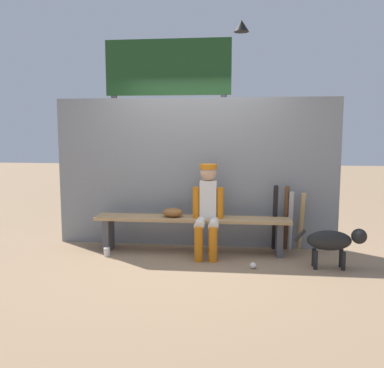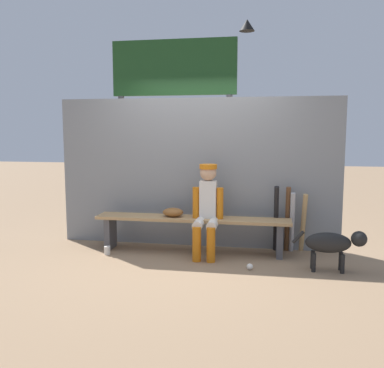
# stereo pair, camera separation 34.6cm
# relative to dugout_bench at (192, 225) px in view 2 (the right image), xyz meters

# --- Properties ---
(ground_plane) EXTENTS (30.00, 30.00, 0.00)m
(ground_plane) POSITION_rel_dugout_bench_xyz_m (0.00, 0.00, -0.38)
(ground_plane) COLOR #937556
(chainlink_fence) EXTENTS (3.97, 0.03, 2.09)m
(chainlink_fence) POSITION_rel_dugout_bench_xyz_m (0.00, 0.36, 0.67)
(chainlink_fence) COLOR gray
(chainlink_fence) RESTS_ON ground_plane
(dugout_bench) EXTENTS (2.61, 0.36, 0.48)m
(dugout_bench) POSITION_rel_dugout_bench_xyz_m (0.00, 0.00, 0.00)
(dugout_bench) COLOR tan
(dugout_bench) RESTS_ON ground_plane
(player_seated) EXTENTS (0.41, 0.55, 1.20)m
(player_seated) POSITION_rel_dugout_bench_xyz_m (0.22, -0.11, 0.28)
(player_seated) COLOR silver
(player_seated) RESTS_ON ground_plane
(baseball_glove) EXTENTS (0.28, 0.20, 0.12)m
(baseball_glove) POSITION_rel_dugout_bench_xyz_m (-0.26, 0.00, 0.16)
(baseball_glove) COLOR brown
(baseball_glove) RESTS_ON dugout_bench
(bat_aluminum_black) EXTENTS (0.07, 0.28, 0.92)m
(bat_aluminum_black) POSITION_rel_dugout_bench_xyz_m (1.11, 0.19, 0.08)
(bat_aluminum_black) COLOR black
(bat_aluminum_black) RESTS_ON ground_plane
(bat_wood_dark) EXTENTS (0.07, 0.21, 0.90)m
(bat_wood_dark) POSITION_rel_dugout_bench_xyz_m (1.26, 0.24, 0.07)
(bat_wood_dark) COLOR brown
(bat_wood_dark) RESTS_ON ground_plane
(bat_aluminum_silver) EXTENTS (0.07, 0.23, 0.83)m
(bat_aluminum_silver) POSITION_rel_dugout_bench_xyz_m (1.32, 0.22, 0.04)
(bat_aluminum_silver) COLOR #B7B7BC
(bat_aluminum_silver) RESTS_ON ground_plane
(bat_wood_tan) EXTENTS (0.10, 0.23, 0.81)m
(bat_wood_tan) POSITION_rel_dugout_bench_xyz_m (1.47, 0.27, 0.03)
(bat_wood_tan) COLOR tan
(bat_wood_tan) RESTS_ON ground_plane
(baseball) EXTENTS (0.07, 0.07, 0.07)m
(baseball) POSITION_rel_dugout_bench_xyz_m (0.80, -0.60, -0.34)
(baseball) COLOR white
(baseball) RESTS_ON ground_plane
(cup_on_ground) EXTENTS (0.08, 0.08, 0.11)m
(cup_on_ground) POSITION_rel_dugout_bench_xyz_m (-1.09, -0.30, -0.32)
(cup_on_ground) COLOR silver
(cup_on_ground) RESTS_ON ground_plane
(cup_on_bench) EXTENTS (0.08, 0.08, 0.11)m
(cup_on_bench) POSITION_rel_dugout_bench_xyz_m (0.07, 0.03, 0.16)
(cup_on_bench) COLOR #1E47AD
(cup_on_bench) RESTS_ON dugout_bench
(scoreboard) EXTENTS (2.34, 0.27, 3.35)m
(scoreboard) POSITION_rel_dugout_bench_xyz_m (-0.50, 1.47, 1.98)
(scoreboard) COLOR #3F3F42
(scoreboard) RESTS_ON ground_plane
(dog) EXTENTS (0.84, 0.20, 0.49)m
(dog) POSITION_rel_dugout_bench_xyz_m (1.75, -0.48, -0.04)
(dog) COLOR black
(dog) RESTS_ON ground_plane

